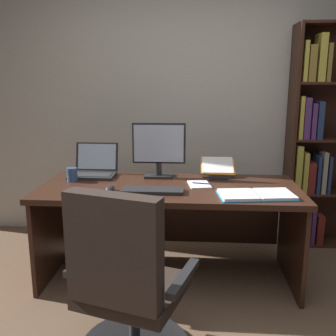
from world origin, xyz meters
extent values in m
cube|color=beige|center=(0.00, 1.97, 1.41)|extent=(5.00, 0.12, 2.82)
cube|color=#381E14|center=(-0.15, 0.98, 0.71)|extent=(1.88, 0.79, 0.04)
cube|color=#381E14|center=(-1.05, 0.98, 0.34)|extent=(0.03, 0.73, 0.69)
cube|color=#381E14|center=(0.76, 0.98, 0.34)|extent=(0.03, 0.73, 0.69)
cube|color=#381E14|center=(-0.15, 1.36, 0.38)|extent=(1.76, 0.03, 0.48)
cube|color=#381E14|center=(0.88, 1.74, 0.97)|extent=(0.02, 0.31, 1.95)
cube|color=#381E14|center=(1.33, 1.88, 0.97)|extent=(0.92, 0.01, 1.95)
cube|color=#381E14|center=(1.33, 1.74, 0.01)|extent=(0.87, 0.29, 0.02)
cube|color=#195633|center=(0.94, 1.71, 0.18)|extent=(0.06, 0.24, 0.32)
cube|color=gold|center=(1.01, 1.69, 0.16)|extent=(0.03, 0.18, 0.27)
cube|color=maroon|center=(1.06, 1.71, 0.18)|extent=(0.04, 0.23, 0.32)
cube|color=#512D66|center=(1.11, 1.68, 0.17)|extent=(0.03, 0.18, 0.30)
cube|color=maroon|center=(1.17, 1.71, 0.16)|extent=(0.06, 0.22, 0.27)
cube|color=gold|center=(0.94, 1.71, 0.71)|extent=(0.05, 0.23, 0.42)
cube|color=gold|center=(1.00, 1.68, 0.68)|extent=(0.04, 0.17, 0.36)
cube|color=maroon|center=(1.06, 1.69, 0.64)|extent=(0.06, 0.20, 0.27)
cube|color=navy|center=(1.12, 1.71, 0.67)|extent=(0.03, 0.23, 0.33)
cube|color=gray|center=(1.16, 1.69, 0.69)|extent=(0.04, 0.18, 0.37)
cube|color=navy|center=(1.21, 1.70, 0.67)|extent=(0.03, 0.21, 0.33)
cube|color=gold|center=(0.93, 1.71, 1.17)|extent=(0.03, 0.22, 0.36)
cube|color=#512D66|center=(0.98, 1.68, 1.16)|extent=(0.05, 0.17, 0.35)
cube|color=#512D66|center=(1.04, 1.70, 1.14)|extent=(0.04, 0.21, 0.30)
cube|color=navy|center=(1.09, 1.68, 1.15)|extent=(0.05, 0.18, 0.32)
cube|color=gold|center=(0.93, 1.69, 1.63)|extent=(0.03, 0.19, 0.33)
cube|color=olive|center=(0.99, 1.70, 1.61)|extent=(0.06, 0.22, 0.30)
cube|color=gold|center=(1.06, 1.69, 1.66)|extent=(0.06, 0.19, 0.39)
cube|color=olive|center=(1.12, 1.69, 1.62)|extent=(0.03, 0.19, 0.31)
cylinder|color=#232326|center=(-0.28, 0.13, 0.20)|extent=(0.06, 0.06, 0.30)
cube|color=#2D231E|center=(-0.28, 0.13, 0.39)|extent=(0.62, 0.61, 0.07)
cube|color=#2D231E|center=(-0.34, -0.06, 0.70)|extent=(0.48, 0.24, 0.55)
cube|color=#232326|center=(-0.55, 0.21, 0.51)|extent=(0.16, 0.38, 0.04)
cube|color=#232326|center=(-0.01, 0.05, 0.51)|extent=(0.16, 0.38, 0.04)
cube|color=#232326|center=(-0.25, 1.25, 0.74)|extent=(0.22, 0.16, 0.02)
cylinder|color=#232326|center=(-0.25, 1.25, 0.79)|extent=(0.04, 0.04, 0.09)
cube|color=#232326|center=(-0.25, 1.26, 1.00)|extent=(0.42, 0.02, 0.32)
cube|color=silver|center=(-0.25, 1.24, 1.00)|extent=(0.39, 0.00, 0.29)
cube|color=#232326|center=(-0.78, 1.21, 0.74)|extent=(0.35, 0.24, 0.02)
cube|color=#2D2D30|center=(-0.78, 1.19, 0.75)|extent=(0.30, 0.13, 0.00)
cube|color=#232326|center=(-0.78, 1.37, 0.86)|extent=(0.35, 0.07, 0.23)
cube|color=silver|center=(-0.78, 1.36, 0.86)|extent=(0.32, 0.05, 0.20)
cube|color=#232326|center=(-0.25, 0.82, 0.74)|extent=(0.42, 0.15, 0.02)
ellipsoid|color=#232326|center=(-0.55, 0.82, 0.75)|extent=(0.06, 0.10, 0.04)
cube|color=#232326|center=(0.22, 1.23, 0.73)|extent=(0.14, 0.12, 0.01)
cube|color=#232326|center=(0.22, 1.19, 0.74)|extent=(0.24, 0.01, 0.01)
cube|color=orange|center=(0.22, 1.35, 0.80)|extent=(0.27, 0.24, 0.10)
cube|color=white|center=(0.22, 1.35, 0.81)|extent=(0.25, 0.22, 0.09)
cube|color=#2D84C6|center=(0.32, 0.75, 0.73)|extent=(0.28, 0.29, 0.01)
cube|color=#2D84C6|center=(0.57, 0.78, 0.73)|extent=(0.28, 0.29, 0.01)
cube|color=white|center=(0.32, 0.75, 0.74)|extent=(0.26, 0.27, 0.02)
cube|color=white|center=(0.57, 0.78, 0.74)|extent=(0.26, 0.27, 0.02)
cylinder|color=#B7B7BC|center=(0.45, 0.77, 0.74)|extent=(0.05, 0.23, 0.02)
cube|color=white|center=(0.07, 1.02, 0.73)|extent=(0.18, 0.23, 0.01)
cylinder|color=navy|center=(0.09, 1.02, 0.74)|extent=(0.14, 0.03, 0.01)
cylinder|color=#334C7A|center=(-0.90, 1.07, 0.78)|extent=(0.08, 0.08, 0.10)
camera|label=1|loc=(0.03, -1.69, 1.47)|focal=40.71mm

